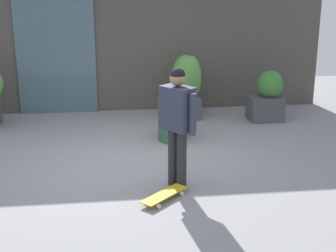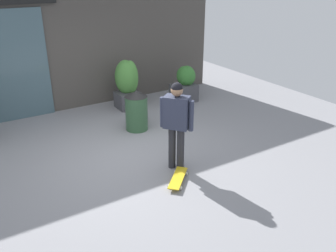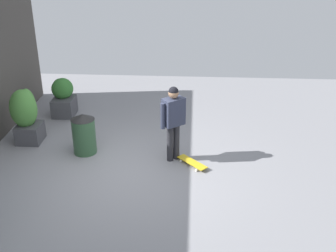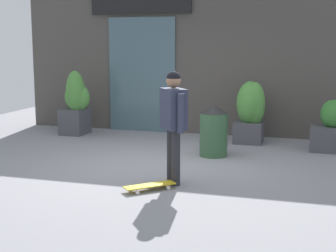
% 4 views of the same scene
% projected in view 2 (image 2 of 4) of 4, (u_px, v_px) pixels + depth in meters
% --- Properties ---
extents(ground_plane, '(12.00, 12.00, 0.00)m').
position_uv_depth(ground_plane, '(128.00, 155.00, 6.95)').
color(ground_plane, gray).
extents(building_facade, '(8.21, 0.31, 3.34)m').
position_uv_depth(building_facade, '(65.00, 43.00, 8.75)').
color(building_facade, '#4C4742').
rests_on(building_facade, ground_plane).
extents(skateboarder, '(0.47, 0.49, 1.61)m').
position_uv_depth(skateboarder, '(177.00, 118.00, 6.13)').
color(skateboarder, '#28282D').
rests_on(skateboarder, ground_plane).
extents(skateboard, '(0.65, 0.64, 0.08)m').
position_uv_depth(skateboard, '(178.00, 178.00, 6.08)').
color(skateboard, gold).
rests_on(skateboard, ground_plane).
extents(planter_box_right, '(0.59, 0.64, 1.23)m').
position_uv_depth(planter_box_right, '(127.00, 82.00, 9.15)').
color(planter_box_right, '#47474C').
rests_on(planter_box_right, ground_plane).
extents(planter_box_mid, '(0.65, 0.56, 0.96)m').
position_uv_depth(planter_box_mid, '(185.00, 82.00, 9.66)').
color(planter_box_mid, '#47474C').
rests_on(planter_box_mid, ground_plane).
extents(trash_bin, '(0.50, 0.50, 0.90)m').
position_uv_depth(trash_bin, '(136.00, 110.00, 7.92)').
color(trash_bin, '#335938').
rests_on(trash_bin, ground_plane).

